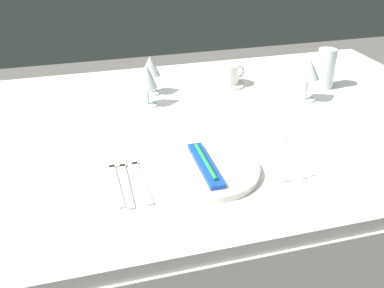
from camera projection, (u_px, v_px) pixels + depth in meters
The scene contains 16 objects.
dining_table at pixel (190, 149), 1.43m from camera, with size 1.80×1.11×0.74m.
dinner_plate at pixel (205, 170), 1.14m from camera, with size 0.27×0.27×0.02m, color white.
toothbrush_package at pixel (205, 164), 1.13m from camera, with size 0.04×0.21×0.02m.
fork_outer at pixel (140, 177), 1.13m from camera, with size 0.02×0.22×0.00m.
fork_inner at pixel (125, 179), 1.12m from camera, with size 0.03×0.22×0.00m.
fork_salad at pixel (115, 180), 1.11m from camera, with size 0.02×0.22×0.00m.
dinner_knife at pixel (266, 161), 1.19m from camera, with size 0.02×0.22×0.00m.
spoon_soup at pixel (270, 153), 1.23m from camera, with size 0.03×0.22×0.01m.
spoon_dessert at pixel (280, 152), 1.23m from camera, with size 0.03×0.22×0.01m.
spoon_tea at pixel (290, 150), 1.24m from camera, with size 0.03×0.22×0.01m.
saucer_left at pixel (227, 84), 1.67m from camera, with size 0.13×0.13×0.01m, color white.
coffee_cup_left at pixel (227, 74), 1.65m from camera, with size 0.11×0.09×0.07m.
wine_glass_centre at pixel (150, 68), 1.56m from camera, with size 0.07×0.07×0.13m.
wine_glass_left at pixel (309, 70), 1.50m from camera, with size 0.08×0.08×0.15m.
wine_glass_right at pixel (147, 78), 1.47m from camera, with size 0.07×0.07×0.14m.
drink_tumbler at pixel (326, 69), 1.62m from camera, with size 0.06×0.06×0.14m.
Camera 1 is at (-0.34, -1.20, 1.35)m, focal length 43.44 mm.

